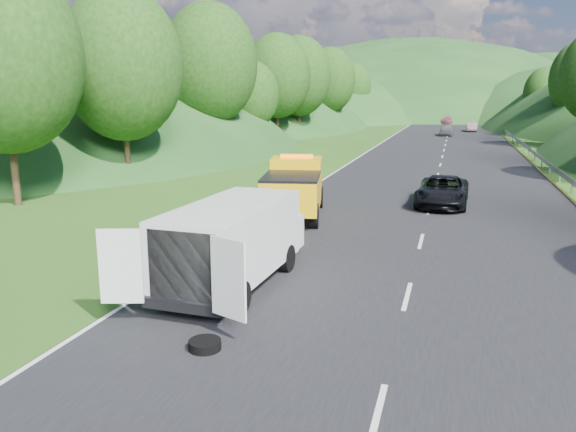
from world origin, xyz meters
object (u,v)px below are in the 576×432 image
(tow_truck, at_px, (294,188))
(suitcase, at_px, (182,244))
(woman, at_px, (236,257))
(worker, at_px, (195,312))
(spare_tire, at_px, (205,350))
(white_van, at_px, (234,240))
(passing_suv, at_px, (442,206))
(child, at_px, (237,259))

(tow_truck, xyz_separation_m, suitcase, (-2.12, -6.61, -1.03))
(woman, distance_m, worker, 4.82)
(tow_truck, distance_m, suitcase, 7.02)
(tow_truck, distance_m, spare_tire, 13.55)
(white_van, height_order, worker, white_van)
(worker, distance_m, suitcase, 5.63)
(tow_truck, distance_m, white_van, 9.41)
(white_van, xyz_separation_m, passing_suv, (5.30, 13.79, -1.35))
(suitcase, bearing_deg, passing_suv, 52.94)
(tow_truck, height_order, white_van, tow_truck)
(woman, xyz_separation_m, child, (0.11, -0.18, 0.00))
(woman, height_order, child, woman)
(woman, bearing_deg, white_van, -176.92)
(child, height_order, passing_suv, passing_suv)
(worker, relative_size, passing_suv, 0.32)
(white_van, height_order, suitcase, white_van)
(white_van, height_order, woman, white_van)
(child, relative_size, suitcase, 2.01)
(tow_truck, bearing_deg, passing_suv, 24.85)
(tow_truck, bearing_deg, spare_tire, -92.76)
(worker, distance_m, spare_tire, 2.20)
(spare_tire, bearing_deg, tow_truck, 97.83)
(passing_suv, bearing_deg, worker, -106.96)
(woman, relative_size, worker, 1.02)
(white_van, relative_size, suitcase, 13.06)
(suitcase, bearing_deg, spare_tire, -59.65)
(woman, xyz_separation_m, worker, (0.79, -4.76, 0.00))
(suitcase, relative_size, spare_tire, 0.75)
(white_van, xyz_separation_m, child, (-0.90, 2.47, -1.35))
(white_van, xyz_separation_m, woman, (-1.01, 2.65, -1.35))
(white_van, relative_size, spare_tire, 9.79)
(woman, height_order, worker, woman)
(woman, height_order, passing_suv, woman)
(tow_truck, bearing_deg, suitcase, -118.35)
(tow_truck, height_order, suitcase, tow_truck)
(spare_tire, bearing_deg, white_van, 102.89)
(white_van, distance_m, worker, 2.51)
(white_van, distance_m, child, 2.95)
(white_van, height_order, child, white_van)
(woman, bearing_deg, suitcase, 69.21)
(white_van, relative_size, worker, 4.20)
(worker, distance_m, passing_suv, 16.83)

